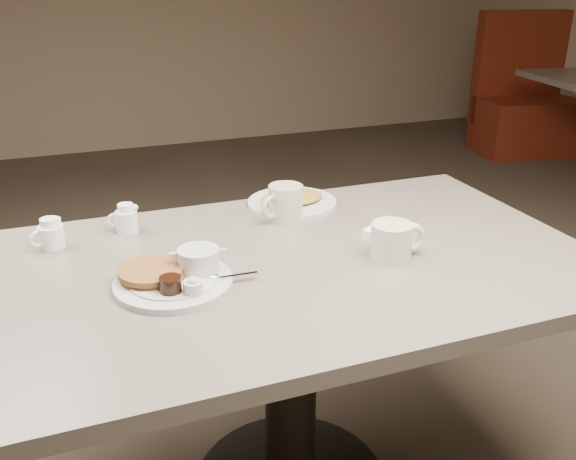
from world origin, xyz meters
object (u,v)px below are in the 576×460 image
object	(u,v)px
booth_back_right	(561,103)
diner_table	(291,318)
main_plate	(175,275)
hash_plate	(292,201)
coffee_mug_far	(285,203)
creamer_right	(126,219)
creamer_left	(51,235)
coffee_mug_near	(393,240)

from	to	relation	value
booth_back_right	diner_table	bearing A→B (deg)	-141.98
main_plate	hash_plate	world-z (taller)	main_plate
main_plate	booth_back_right	xyz separation A→B (m)	(3.66, 2.66, -0.36)
coffee_mug_far	creamer_right	size ratio (longest dim) A/B	1.69
main_plate	hash_plate	size ratio (longest dim) A/B	1.16
main_plate	booth_back_right	distance (m)	4.54
diner_table	main_plate	bearing A→B (deg)	-174.48
diner_table	booth_back_right	distance (m)	4.28
main_plate	booth_back_right	size ratio (longest dim) A/B	0.20
diner_table	hash_plate	world-z (taller)	hash_plate
diner_table	creamer_left	size ratio (longest dim) A/B	16.60
coffee_mug_near	diner_table	bearing A→B (deg)	161.70
coffee_mug_near	booth_back_right	world-z (taller)	booth_back_right
diner_table	creamer_left	xyz separation A→B (m)	(-0.55, 0.28, 0.21)
coffee_mug_far	booth_back_right	world-z (taller)	booth_back_right
main_plate	creamer_left	xyz separation A→B (m)	(-0.26, 0.31, 0.01)
creamer_left	coffee_mug_near	bearing A→B (deg)	-24.31
coffee_mug_near	hash_plate	size ratio (longest dim) A/B	0.49
creamer_right	hash_plate	bearing A→B (deg)	3.88
coffee_mug_far	hash_plate	distance (m)	0.12
creamer_right	coffee_mug_far	bearing A→B (deg)	-8.35
main_plate	creamer_right	size ratio (longest dim) A/B	3.89
coffee_mug_far	creamer_right	bearing A→B (deg)	171.65
coffee_mug_near	creamer_left	xyz separation A→B (m)	(-0.79, 0.36, -0.01)
coffee_mug_near	creamer_right	world-z (taller)	coffee_mug_near
coffee_mug_near	booth_back_right	xyz separation A→B (m)	(3.13, 2.71, -0.39)
coffee_mug_near	coffee_mug_far	distance (m)	0.37
main_plate	creamer_right	world-z (taller)	creamer_right
creamer_left	coffee_mug_far	bearing A→B (deg)	-2.26
hash_plate	booth_back_right	size ratio (longest dim) A/B	0.17
coffee_mug_far	creamer_left	world-z (taller)	coffee_mug_far
main_plate	creamer_left	distance (m)	0.40
main_plate	booth_back_right	world-z (taller)	booth_back_right
coffee_mug_near	hash_plate	distance (m)	0.44
creamer_right	hash_plate	distance (m)	0.49
coffee_mug_near	booth_back_right	distance (m)	4.16
diner_table	booth_back_right	world-z (taller)	booth_back_right
diner_table	coffee_mug_near	bearing A→B (deg)	-18.30
creamer_right	booth_back_right	bearing A→B (deg)	31.89
coffee_mug_far	creamer_left	xyz separation A→B (m)	(-0.63, 0.02, -0.01)
diner_table	hash_plate	distance (m)	0.42
diner_table	creamer_right	world-z (taller)	creamer_right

